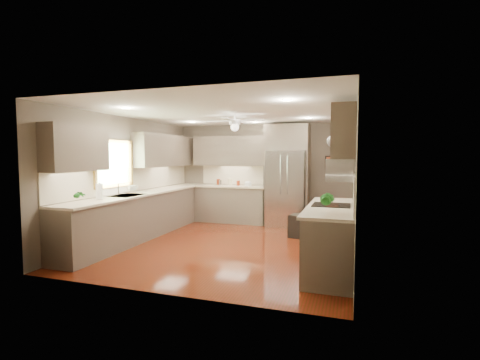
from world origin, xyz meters
The scene contains 28 objects.
floor centered at (0.00, 0.00, 0.00)m, with size 5.00×5.00×0.00m, color #491D09.
ceiling centered at (0.00, 0.00, 2.50)m, with size 5.00×5.00×0.00m, color white.
wall_back centered at (0.00, 2.50, 1.25)m, with size 4.50×4.50×0.00m, color #655A4D.
wall_front centered at (0.00, -2.50, 1.25)m, with size 4.50×4.50×0.00m, color #655A4D.
wall_left centered at (-2.25, 0.00, 1.25)m, with size 5.00×5.00×0.00m, color #655A4D.
wall_right centered at (2.25, 0.00, 1.25)m, with size 5.00×5.00×0.00m, color #655A4D.
canister_a centered at (-1.12, 2.26, 1.02)m, with size 0.09×0.09×0.15m, color maroon.
canister_b centered at (-1.06, 2.22, 1.01)m, with size 0.08×0.08×0.13m, color silver.
canister_c centered at (-0.79, 2.22, 1.03)m, with size 0.11×0.11×0.18m, color beige.
canister_d centered at (-0.58, 2.26, 1.00)m, with size 0.09×0.09×0.13m, color maroon.
soap_bottle centered at (-2.08, -0.10, 1.04)m, with size 0.09×0.10×0.21m, color white.
potted_plant_left centered at (-1.94, -1.75, 1.08)m, with size 0.15×0.10×0.28m, color #1A5C1A.
potted_plant_right centered at (1.89, -1.41, 1.12)m, with size 0.19×0.16×0.35m, color #1A5C1A.
bowl centered at (-0.31, 2.22, 0.96)m, with size 0.20×0.20×0.05m, color beige.
left_run centered at (-1.95, 0.15, 0.48)m, with size 0.65×4.70×1.45m.
back_run centered at (-0.72, 2.20, 0.48)m, with size 1.85×0.65×1.45m.
uppers centered at (-0.74, 0.71, 1.87)m, with size 4.50×4.70×0.95m.
window centered at (-2.22, -0.50, 1.55)m, with size 0.05×1.12×0.92m.
sink centered at (-1.93, -0.50, 0.91)m, with size 0.50×0.70×0.32m.
refrigerator centered at (0.70, 2.16, 1.19)m, with size 1.06×0.75×2.45m.
right_run centered at (1.93, -0.80, 0.48)m, with size 0.70×2.20×1.45m.
microwave centered at (2.03, -0.55, 1.48)m, with size 0.43×0.55×0.34m.
ceiling_fan centered at (0.00, 0.30, 2.33)m, with size 1.18×1.18×0.32m.
recessed_lights centered at (-0.04, 0.40, 2.49)m, with size 2.84×3.14×0.01m.
wall_clock centered at (1.75, 2.48, 2.05)m, with size 0.30×0.03×0.30m.
framed_print centered at (1.75, 2.48, 1.55)m, with size 0.36×0.03×0.30m.
stool centered at (1.20, 1.04, 0.24)m, with size 0.51×0.51×0.49m.
paper_towel centered at (-1.98, -1.21, 1.08)m, with size 0.12×0.12×0.29m.
Camera 1 is at (2.21, -6.17, 1.70)m, focal length 26.00 mm.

